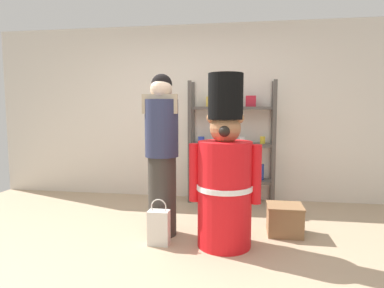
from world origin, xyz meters
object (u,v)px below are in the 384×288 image
at_px(merchandise_shelf, 231,141).
at_px(person_shopper, 162,152).
at_px(shopping_bag, 159,227).
at_px(display_crate, 285,219).
at_px(teddy_bear_guard, 225,176).

height_order(merchandise_shelf, person_shopper, merchandise_shelf).
distance_m(merchandise_shelf, person_shopper, 1.58).
distance_m(merchandise_shelf, shopping_bag, 1.96).
bearing_deg(shopping_bag, person_shopper, 96.47).
height_order(merchandise_shelf, shopping_bag, merchandise_shelf).
relative_size(shopping_bag, display_crate, 1.23).
height_order(merchandise_shelf, display_crate, merchandise_shelf).
distance_m(merchandise_shelf, teddy_bear_guard, 1.64).
bearing_deg(person_shopper, merchandise_shelf, 65.06).
height_order(person_shopper, shopping_bag, person_shopper).
bearing_deg(person_shopper, shopping_bag, -83.53).
bearing_deg(merchandise_shelf, shopping_bag, -110.45).
distance_m(person_shopper, shopping_bag, 0.77).
bearing_deg(teddy_bear_guard, merchandise_shelf, 90.33).
xyz_separation_m(teddy_bear_guard, person_shopper, (-0.68, 0.19, 0.20)).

